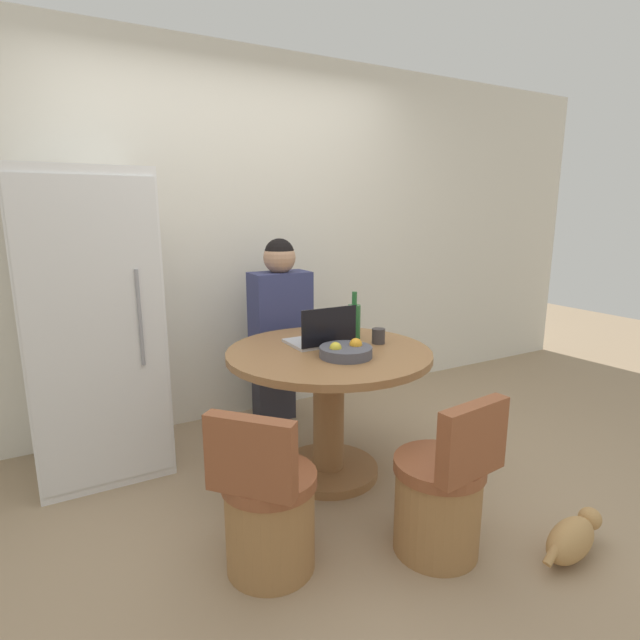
{
  "coord_description": "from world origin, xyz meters",
  "views": [
    {
      "loc": [
        -1.25,
        -1.97,
        1.51
      ],
      "look_at": [
        0.1,
        0.42,
        0.9
      ],
      "focal_mm": 28.0,
      "sensor_mm": 36.0,
      "label": 1
    }
  ],
  "objects_px": {
    "cat": "(572,538)",
    "person_seated": "(278,324)",
    "laptop": "(321,337)",
    "chair_near_camera": "(441,498)",
    "dining_table": "(329,390)",
    "chair_near_left_corner": "(268,513)",
    "bottle": "(354,320)",
    "fruit_bowl": "(346,351)",
    "refrigerator": "(92,325)"
  },
  "relations": [
    {
      "from": "chair_near_left_corner",
      "to": "laptop",
      "type": "height_order",
      "value": "laptop"
    },
    {
      "from": "chair_near_camera",
      "to": "fruit_bowl",
      "type": "relative_size",
      "value": 2.7
    },
    {
      "from": "refrigerator",
      "to": "dining_table",
      "type": "distance_m",
      "value": 1.4
    },
    {
      "from": "chair_near_left_corner",
      "to": "chair_near_camera",
      "type": "relative_size",
      "value": 1.0
    },
    {
      "from": "dining_table",
      "to": "chair_near_left_corner",
      "type": "bearing_deg",
      "value": -137.95
    },
    {
      "from": "refrigerator",
      "to": "person_seated",
      "type": "relative_size",
      "value": 1.3
    },
    {
      "from": "dining_table",
      "to": "chair_near_left_corner",
      "type": "relative_size",
      "value": 1.51
    },
    {
      "from": "refrigerator",
      "to": "chair_near_camera",
      "type": "bearing_deg",
      "value": -52.66
    },
    {
      "from": "chair_near_camera",
      "to": "dining_table",
      "type": "bearing_deg",
      "value": -90.0
    },
    {
      "from": "person_seated",
      "to": "laptop",
      "type": "bearing_deg",
      "value": 87.07
    },
    {
      "from": "person_seated",
      "to": "fruit_bowl",
      "type": "distance_m",
      "value": 0.95
    },
    {
      "from": "bottle",
      "to": "dining_table",
      "type": "bearing_deg",
      "value": -151.07
    },
    {
      "from": "chair_near_left_corner",
      "to": "fruit_bowl",
      "type": "xyz_separation_m",
      "value": [
        0.63,
        0.4,
        0.52
      ]
    },
    {
      "from": "cat",
      "to": "dining_table",
      "type": "bearing_deg",
      "value": 107.54
    },
    {
      "from": "bottle",
      "to": "chair_near_left_corner",
      "type": "bearing_deg",
      "value": -141.37
    },
    {
      "from": "fruit_bowl",
      "to": "chair_near_left_corner",
      "type": "bearing_deg",
      "value": -147.69
    },
    {
      "from": "person_seated",
      "to": "bottle",
      "type": "distance_m",
      "value": 0.69
    },
    {
      "from": "refrigerator",
      "to": "bottle",
      "type": "height_order",
      "value": "refrigerator"
    },
    {
      "from": "fruit_bowl",
      "to": "bottle",
      "type": "xyz_separation_m",
      "value": [
        0.25,
        0.3,
        0.08
      ]
    },
    {
      "from": "chair_near_camera",
      "to": "fruit_bowl",
      "type": "xyz_separation_m",
      "value": [
        -0.08,
        0.67,
        0.52
      ]
    },
    {
      "from": "chair_near_left_corner",
      "to": "cat",
      "type": "xyz_separation_m",
      "value": [
        1.19,
        -0.59,
        -0.17
      ]
    },
    {
      "from": "person_seated",
      "to": "cat",
      "type": "bearing_deg",
      "value": 104.98
    },
    {
      "from": "person_seated",
      "to": "chair_near_camera",
      "type": "bearing_deg",
      "value": 91.34
    },
    {
      "from": "dining_table",
      "to": "chair_near_camera",
      "type": "distance_m",
      "value": 0.87
    },
    {
      "from": "chair_near_camera",
      "to": "bottle",
      "type": "height_order",
      "value": "bottle"
    },
    {
      "from": "cat",
      "to": "refrigerator",
      "type": "bearing_deg",
      "value": 122.68
    },
    {
      "from": "chair_near_camera",
      "to": "person_seated",
      "type": "bearing_deg",
      "value": -94.9
    },
    {
      "from": "refrigerator",
      "to": "laptop",
      "type": "xyz_separation_m",
      "value": [
        1.14,
        -0.65,
        -0.07
      ]
    },
    {
      "from": "person_seated",
      "to": "fruit_bowl",
      "type": "xyz_separation_m",
      "value": [
        -0.04,
        -0.95,
        0.05
      ]
    },
    {
      "from": "chair_near_left_corner",
      "to": "laptop",
      "type": "xyz_separation_m",
      "value": [
        0.64,
        0.68,
        0.53
      ]
    },
    {
      "from": "fruit_bowl",
      "to": "bottle",
      "type": "height_order",
      "value": "bottle"
    },
    {
      "from": "chair_near_camera",
      "to": "laptop",
      "type": "bearing_deg",
      "value": -91.87
    },
    {
      "from": "dining_table",
      "to": "laptop",
      "type": "distance_m",
      "value": 0.3
    },
    {
      "from": "bottle",
      "to": "cat",
      "type": "height_order",
      "value": "bottle"
    },
    {
      "from": "dining_table",
      "to": "chair_near_left_corner",
      "type": "height_order",
      "value": "chair_near_left_corner"
    },
    {
      "from": "cat",
      "to": "laptop",
      "type": "bearing_deg",
      "value": 104.72
    },
    {
      "from": "dining_table",
      "to": "fruit_bowl",
      "type": "distance_m",
      "value": 0.31
    },
    {
      "from": "chair_near_camera",
      "to": "chair_near_left_corner",
      "type": "bearing_deg",
      "value": -27.1
    },
    {
      "from": "fruit_bowl",
      "to": "dining_table",
      "type": "bearing_deg",
      "value": 93.68
    },
    {
      "from": "laptop",
      "to": "fruit_bowl",
      "type": "bearing_deg",
      "value": 88.31
    },
    {
      "from": "person_seated",
      "to": "fruit_bowl",
      "type": "height_order",
      "value": "person_seated"
    },
    {
      "from": "laptop",
      "to": "bottle",
      "type": "bearing_deg",
      "value": -173.52
    },
    {
      "from": "cat",
      "to": "person_seated",
      "type": "bearing_deg",
      "value": 96.11
    },
    {
      "from": "person_seated",
      "to": "laptop",
      "type": "distance_m",
      "value": 0.68
    },
    {
      "from": "chair_near_left_corner",
      "to": "cat",
      "type": "relative_size",
      "value": 1.72
    },
    {
      "from": "dining_table",
      "to": "person_seated",
      "type": "bearing_deg",
      "value": 86.16
    },
    {
      "from": "person_seated",
      "to": "fruit_bowl",
      "type": "relative_size",
      "value": 4.74
    },
    {
      "from": "dining_table",
      "to": "cat",
      "type": "xyz_separation_m",
      "value": [
        0.57,
        -1.15,
        -0.42
      ]
    },
    {
      "from": "chair_near_camera",
      "to": "laptop",
      "type": "distance_m",
      "value": 1.09
    },
    {
      "from": "chair_near_camera",
      "to": "bottle",
      "type": "relative_size",
      "value": 2.65
    }
  ]
}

